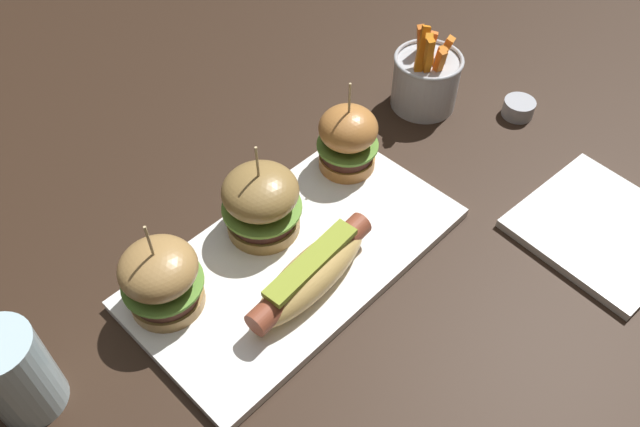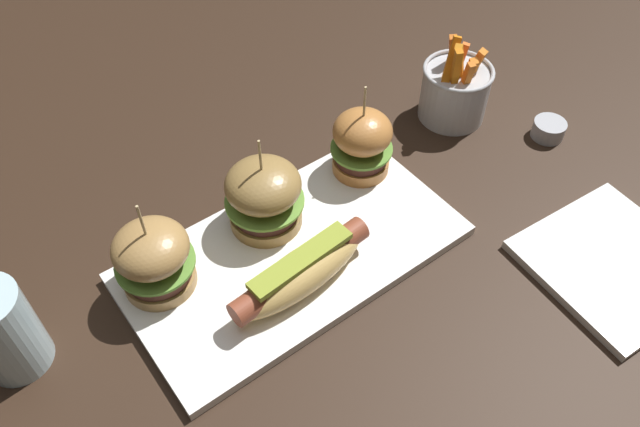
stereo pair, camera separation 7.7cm
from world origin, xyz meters
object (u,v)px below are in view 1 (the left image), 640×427
slider_left (161,278)px  water_glass (15,374)px  fries_bucket (426,79)px  side_plate (602,229)px  sauce_ramekin (519,108)px  hot_dog (311,273)px  slider_center (260,203)px  platter_main (297,256)px  slider_right (348,139)px

slider_left → water_glass: size_ratio=1.17×
fries_bucket → side_plate: size_ratio=0.73×
sauce_ramekin → side_plate: sauce_ramekin is taller
fries_bucket → water_glass: size_ratio=1.22×
hot_dog → side_plate: size_ratio=1.00×
slider_center → hot_dog: bearing=-100.7°
platter_main → slider_right: (0.16, 0.06, 0.06)m
sauce_ramekin → slider_right: bearing=159.4°
slider_right → platter_main: bearing=-158.8°
slider_left → slider_right: size_ratio=0.97×
slider_left → fries_bucket: size_ratio=0.96×
platter_main → hot_dog: bearing=-114.3°
slider_left → slider_center: size_ratio=0.97×
side_plate → water_glass: size_ratio=1.66×
slider_center → platter_main: bearing=-88.6°
slider_center → slider_right: bearing=0.6°
sauce_ramekin → side_plate: bearing=-121.1°
hot_dog → fries_bucket: fries_bucket is taller
water_glass → sauce_ramekin: bearing=-8.2°
fries_bucket → side_plate: bearing=-97.7°
slider_right → side_plate: size_ratio=0.73×
slider_left → water_glass: slider_left is taller
slider_right → water_glass: slider_right is taller
slider_right → fries_bucket: 0.20m
slider_center → water_glass: slider_center is taller
platter_main → slider_right: bearing=21.2°
slider_center → sauce_ramekin: bearing=-13.2°
water_glass → slider_right: bearing=-0.6°
slider_left → water_glass: (-0.17, 0.01, -0.00)m
platter_main → slider_left: slider_left is taller
hot_dog → slider_left: bearing=141.8°
slider_right → slider_left: bearing=-178.9°
sauce_ramekin → water_glass: 0.76m
platter_main → sauce_ramekin: bearing=-5.6°
sauce_ramekin → platter_main: bearing=174.4°
slider_center → side_plate: 0.44m
slider_left → slider_right: (0.31, 0.01, 0.00)m
slider_left → hot_dog: bearing=-38.2°
fries_bucket → sauce_ramekin: (0.08, -0.12, -0.03)m
hot_dog → water_glass: (-0.30, 0.11, 0.02)m
platter_main → water_glass: water_glass is taller
hot_dog → sauce_ramekin: size_ratio=4.03×
slider_right → fries_bucket: slider_right is taller
hot_dog → slider_right: size_ratio=1.38×
sauce_ramekin → water_glass: bearing=171.8°
hot_dog → platter_main: bearing=65.7°
fries_bucket → side_plate: 0.33m
platter_main → hot_dog: 0.06m
hot_dog → slider_center: bearing=79.3°
hot_dog → slider_right: 0.21m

